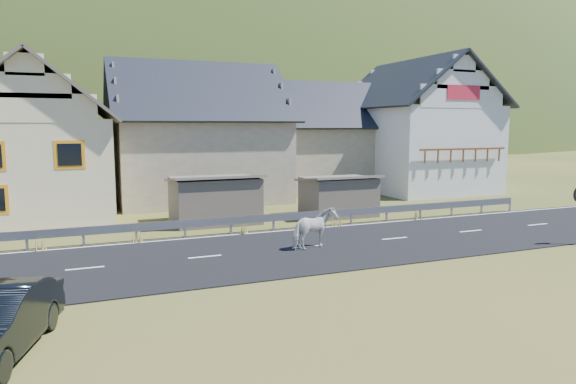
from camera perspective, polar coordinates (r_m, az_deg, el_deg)
name	(u,v)px	position (r m, az deg, el deg)	size (l,w,h in m)	color
ground	(307,248)	(19.97, 2.10, -6.23)	(160.00, 160.00, 0.00)	#374518
road	(307,247)	(19.97, 2.10, -6.18)	(60.00, 7.00, 0.04)	black
lane_markings	(307,247)	(19.96, 2.10, -6.11)	(60.00, 6.60, 0.01)	silver
guardrail	(274,218)	(23.19, -1.62, -2.90)	(28.10, 0.09, 0.75)	#93969B
shed_left	(215,200)	(25.18, -8.15, -0.91)	(4.30, 3.30, 2.40)	#6B5E50
shed_right	(338,197)	(27.03, 5.61, -0.52)	(3.80, 2.90, 2.20)	#6B5E50
house_cream	(37,132)	(29.77, -26.16, 5.97)	(7.80, 9.80, 8.30)	beige
house_stone_a	(196,127)	(33.43, -10.14, 7.16)	(10.80, 9.80, 8.90)	tan
house_stone_b	(324,132)	(38.63, 4.00, 6.68)	(9.80, 8.80, 8.10)	tan
house_white	(415,121)	(39.15, 13.97, 7.70)	(8.80, 10.80, 9.70)	silver
mountain	(120,193)	(199.66, -18.19, -0.09)	(440.00, 280.00, 260.00)	#243E16
horse	(314,228)	(19.61, 2.95, -4.07)	(1.82, 0.83, 1.54)	silver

